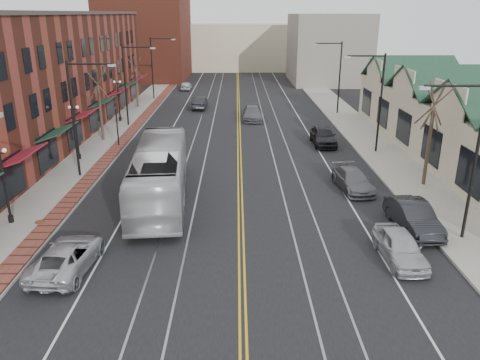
{
  "coord_description": "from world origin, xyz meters",
  "views": [
    {
      "loc": [
        -0.22,
        -15.82,
        11.15
      ],
      "look_at": [
        -0.03,
        9.7,
        2.0
      ],
      "focal_mm": 35.0,
      "sensor_mm": 36.0,
      "label": 1
    }
  ],
  "objects_px": {
    "transit_bus": "(160,173)",
    "parked_suv": "(67,256)",
    "parked_car_a": "(400,247)",
    "parked_car_b": "(413,217)",
    "parked_car_d": "(323,136)",
    "parked_car_c": "(353,180)"
  },
  "relations": [
    {
      "from": "parked_car_c",
      "to": "parked_suv",
      "type": "bearing_deg",
      "value": -152.47
    },
    {
      "from": "parked_car_b",
      "to": "parked_suv",
      "type": "bearing_deg",
      "value": -170.21
    },
    {
      "from": "parked_suv",
      "to": "parked_car_a",
      "type": "bearing_deg",
      "value": -172.88
    },
    {
      "from": "parked_suv",
      "to": "parked_car_d",
      "type": "height_order",
      "value": "parked_car_d"
    },
    {
      "from": "transit_bus",
      "to": "parked_suv",
      "type": "relative_size",
      "value": 2.6
    },
    {
      "from": "parked_car_d",
      "to": "parked_car_b",
      "type": "bearing_deg",
      "value": -84.41
    },
    {
      "from": "transit_bus",
      "to": "parked_car_b",
      "type": "xyz_separation_m",
      "value": [
        14.3,
        -4.47,
        -0.99
      ]
    },
    {
      "from": "transit_bus",
      "to": "parked_car_b",
      "type": "relative_size",
      "value": 2.68
    },
    {
      "from": "transit_bus",
      "to": "parked_car_a",
      "type": "xyz_separation_m",
      "value": [
        12.5,
        -7.76,
        -1.06
      ]
    },
    {
      "from": "parked_car_c",
      "to": "parked_car_d",
      "type": "bearing_deg",
      "value": 83.92
    },
    {
      "from": "parked_car_a",
      "to": "parked_car_d",
      "type": "distance_m",
      "value": 20.78
    },
    {
      "from": "parked_car_a",
      "to": "parked_car_d",
      "type": "bearing_deg",
      "value": 87.69
    },
    {
      "from": "parked_suv",
      "to": "transit_bus",
      "type": "bearing_deg",
      "value": -104.89
    },
    {
      "from": "parked_car_b",
      "to": "parked_car_c",
      "type": "distance_m",
      "value": 6.48
    },
    {
      "from": "transit_bus",
      "to": "parked_car_c",
      "type": "distance_m",
      "value": 12.67
    },
    {
      "from": "parked_car_a",
      "to": "parked_car_b",
      "type": "bearing_deg",
      "value": 59.01
    },
    {
      "from": "parked_suv",
      "to": "parked_car_a",
      "type": "xyz_separation_m",
      "value": [
        15.47,
        0.76,
        0.03
      ]
    },
    {
      "from": "parked_car_c",
      "to": "parked_car_d",
      "type": "xyz_separation_m",
      "value": [
        0.0,
        11.26,
        0.15
      ]
    },
    {
      "from": "parked_car_b",
      "to": "parked_car_d",
      "type": "bearing_deg",
      "value": 92.46
    },
    {
      "from": "parked_car_d",
      "to": "parked_car_c",
      "type": "bearing_deg",
      "value": -90.28
    },
    {
      "from": "parked_car_a",
      "to": "parked_car_d",
      "type": "xyz_separation_m",
      "value": [
        0.0,
        20.78,
        0.11
      ]
    },
    {
      "from": "transit_bus",
      "to": "parked_suv",
      "type": "height_order",
      "value": "transit_bus"
    }
  ]
}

